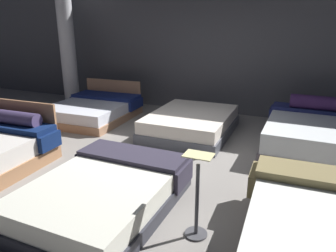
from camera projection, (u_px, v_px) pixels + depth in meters
name	position (u px, v px, depth m)	size (l,w,h in m)	color
ground_plane	(160.00, 158.00, 5.18)	(18.00, 18.00, 0.02)	gray
showroom_back_wall	(216.00, 40.00, 7.39)	(18.00, 0.06, 3.50)	#47474C
bed_1	(105.00, 193.00, 3.71)	(1.54, 2.03, 0.46)	#282932
bed_2	(326.00, 241.00, 2.81)	(1.57, 2.16, 0.59)	#503E33
bed_3	(94.00, 110.00, 7.25)	(1.73, 2.01, 0.77)	#996F53
bed_4	(191.00, 123.00, 6.27)	(1.56, 2.04, 0.43)	#4A4D56
bed_5	(315.00, 135.00, 5.39)	(1.69, 2.04, 0.85)	#584F55
price_sign	(197.00, 206.00, 3.19)	(0.28, 0.24, 0.91)	#3F3F44
support_pillar	(67.00, 38.00, 8.06)	(0.39, 0.39, 3.50)	silver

